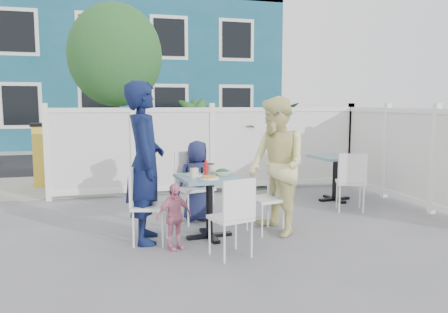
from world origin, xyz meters
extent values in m
plane|color=slate|center=(0.00, 0.00, 0.00)|extent=(80.00, 80.00, 0.00)
cube|color=gray|center=(0.00, 3.80, 0.01)|extent=(24.00, 2.60, 0.01)
cube|color=black|center=(0.00, 7.50, 0.00)|extent=(24.00, 5.00, 0.01)
cube|color=gray|center=(0.00, 10.60, 0.01)|extent=(24.00, 1.60, 0.01)
cube|color=#125061|center=(-0.50, 14.00, 3.00)|extent=(11.00, 6.00, 6.00)
cube|color=black|center=(-3.00, 11.02, 1.60)|extent=(1.20, 0.04, 1.40)
cube|color=black|center=(1.00, 11.02, 1.60)|extent=(1.20, 0.04, 1.40)
cube|color=black|center=(-3.00, 11.02, 4.10)|extent=(1.20, 0.04, 1.40)
cube|color=black|center=(1.00, 11.02, 4.10)|extent=(1.20, 0.04, 1.40)
cube|color=white|center=(0.10, 2.40, 0.82)|extent=(5.80, 0.04, 1.40)
cube|color=white|center=(0.10, 2.40, 1.56)|extent=(5.86, 0.08, 0.08)
cube|color=white|center=(0.10, 2.40, 0.06)|extent=(5.86, 0.08, 0.12)
cube|color=white|center=(3.00, 0.60, 0.82)|extent=(0.04, 3.60, 1.40)
cube|color=white|center=(3.00, 0.60, 1.56)|extent=(0.08, 3.66, 0.08)
cube|color=white|center=(3.00, 0.60, 0.06)|extent=(0.08, 3.66, 0.12)
cylinder|color=#382316|center=(-1.60, 3.30, 1.20)|extent=(0.12, 0.12, 2.40)
ellipsoid|color=#1B4A23|center=(-1.60, 3.30, 2.60)|extent=(1.80, 1.62, 1.98)
cube|color=gold|center=(-2.94, 4.00, 0.61)|extent=(0.70, 0.54, 1.22)
imported|color=#1B4A23|center=(-0.07, 3.10, 0.89)|extent=(1.06, 1.06, 1.78)
imported|color=#1B4A23|center=(1.24, 3.00, 0.85)|extent=(1.82, 1.67, 1.71)
cube|color=#365F70|center=(-0.58, -0.33, 0.76)|extent=(0.81, 0.81, 0.04)
cylinder|color=black|center=(-0.58, -0.33, 0.38)|extent=(0.08, 0.08, 0.72)
cube|color=black|center=(-0.58, -0.33, 0.02)|extent=(0.59, 0.14, 0.04)
cube|color=black|center=(-0.58, -0.33, 0.02)|extent=(0.14, 0.59, 0.04)
cube|color=#365F70|center=(2.00, 1.18, 0.76)|extent=(0.81, 0.81, 0.04)
cylinder|color=black|center=(2.00, 1.18, 0.38)|extent=(0.08, 0.08, 0.72)
cube|color=black|center=(2.00, 1.18, 0.02)|extent=(0.59, 0.14, 0.04)
cube|color=black|center=(2.00, 1.18, 0.02)|extent=(0.14, 0.59, 0.04)
cube|color=white|center=(-1.31, -0.36, 0.45)|extent=(0.50, 0.51, 0.04)
cube|color=white|center=(-1.50, -0.31, 0.71)|extent=(0.14, 0.42, 0.45)
cylinder|color=white|center=(-1.10, -0.23, 0.23)|extent=(0.02, 0.02, 0.45)
cylinder|color=white|center=(-1.19, -0.58, 0.23)|extent=(0.02, 0.02, 0.45)
cylinder|color=white|center=(-1.43, -0.14, 0.23)|extent=(0.02, 0.02, 0.45)
cylinder|color=white|center=(-1.52, -0.49, 0.23)|extent=(0.02, 0.02, 0.45)
cube|color=white|center=(0.18, -0.29, 0.44)|extent=(0.48, 0.49, 0.04)
cube|color=white|center=(0.36, -0.24, 0.68)|extent=(0.13, 0.40, 0.44)
cylinder|color=white|center=(0.06, -0.50, 0.22)|extent=(0.02, 0.02, 0.44)
cylinder|color=white|center=(-0.03, -0.16, 0.22)|extent=(0.02, 0.02, 0.44)
cylinder|color=white|center=(0.38, -0.42, 0.22)|extent=(0.02, 0.02, 0.44)
cylinder|color=white|center=(0.29, -0.08, 0.22)|extent=(0.02, 0.02, 0.44)
cube|color=white|center=(-0.60, 0.45, 0.48)|extent=(0.54, 0.53, 0.04)
cube|color=white|center=(-0.65, 0.65, 0.75)|extent=(0.45, 0.14, 0.48)
cylinder|color=white|center=(-0.37, 0.32, 0.24)|extent=(0.03, 0.03, 0.48)
cylinder|color=white|center=(-0.75, 0.22, 0.24)|extent=(0.03, 0.03, 0.48)
cylinder|color=white|center=(-0.46, 0.67, 0.24)|extent=(0.03, 0.03, 0.48)
cylinder|color=white|center=(-0.84, 0.58, 0.24)|extent=(0.03, 0.03, 0.48)
cube|color=white|center=(-0.50, -1.04, 0.43)|extent=(0.49, 0.48, 0.04)
cube|color=white|center=(-0.45, -1.21, 0.67)|extent=(0.39, 0.14, 0.43)
cylinder|color=white|center=(-0.71, -0.93, 0.22)|extent=(0.02, 0.02, 0.43)
cylinder|color=white|center=(-0.38, -0.84, 0.22)|extent=(0.02, 0.02, 0.43)
cylinder|color=white|center=(-0.62, -1.24, 0.22)|extent=(0.02, 0.02, 0.43)
cylinder|color=white|center=(-0.29, -1.15, 0.22)|extent=(0.02, 0.02, 0.43)
cube|color=white|center=(1.87, 0.46, 0.45)|extent=(0.54, 0.53, 0.04)
cube|color=white|center=(1.79, 0.29, 0.70)|extent=(0.40, 0.19, 0.45)
cylinder|color=white|center=(1.77, 0.69, 0.22)|extent=(0.02, 0.02, 0.45)
cylinder|color=white|center=(2.10, 0.55, 0.22)|extent=(0.02, 0.02, 0.45)
cylinder|color=white|center=(1.64, 0.38, 0.22)|extent=(0.02, 0.02, 0.45)
cylinder|color=white|center=(1.97, 0.24, 0.22)|extent=(0.02, 0.02, 0.45)
imported|color=#0D163B|center=(-1.35, -0.27, 0.97)|extent=(0.51, 0.74, 1.94)
imported|color=#E8DD47|center=(0.29, -0.37, 0.89)|extent=(0.80, 0.96, 1.77)
imported|color=#1D234B|center=(-0.56, 0.50, 0.58)|extent=(0.58, 0.39, 1.16)
imported|color=pink|center=(-1.07, -0.65, 0.39)|extent=(0.49, 0.34, 0.77)
cylinder|color=white|center=(-0.62, -0.51, 0.79)|extent=(0.24, 0.24, 0.02)
cylinder|color=white|center=(-0.74, -0.23, 0.79)|extent=(0.21, 0.21, 0.01)
imported|color=white|center=(-0.40, -0.31, 0.81)|extent=(0.23, 0.23, 0.06)
cylinder|color=beige|center=(-0.79, -0.38, 0.84)|extent=(0.09, 0.09, 0.13)
cylinder|color=beige|center=(-0.50, -0.11, 0.84)|extent=(0.08, 0.08, 0.12)
cylinder|color=red|center=(-0.61, -0.29, 0.86)|extent=(0.05, 0.05, 0.17)
cylinder|color=white|center=(-0.68, -0.11, 0.82)|extent=(0.03, 0.03, 0.07)
cylinder|color=black|center=(-0.61, -0.07, 0.82)|extent=(0.03, 0.03, 0.07)
camera|label=1|loc=(-1.76, -5.53, 1.68)|focal=35.00mm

